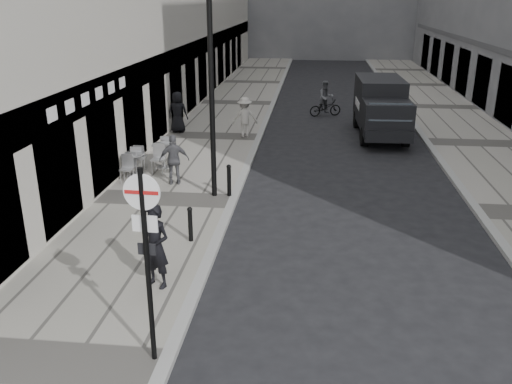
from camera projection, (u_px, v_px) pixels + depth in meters
sidewalk at (212, 137)px, 23.23m from camera, size 4.00×60.00×0.12m
far_sidewalk at (478, 144)px, 22.12m from camera, size 4.00×60.00×0.12m
walking_man at (156, 247)px, 10.97m from camera, size 0.77×0.65×1.78m
sign_post at (146, 242)px, 8.29m from camera, size 0.57×0.10×3.33m
lamppost at (211, 85)px, 15.20m from camera, size 0.27×0.27×5.94m
bollard_near at (229, 181)px, 16.14m from camera, size 0.12×0.12×0.91m
bollard_far at (190, 225)px, 13.18m from camera, size 0.11×0.11×0.83m
panel_van at (381, 105)px, 23.24m from camera, size 2.03×5.17×2.41m
cyclist at (325, 102)px, 27.27m from camera, size 1.74×1.12×1.77m
pedestrian_a at (174, 160)px, 17.04m from camera, size 1.01×0.60×1.60m
pedestrian_b at (245, 117)px, 22.78m from camera, size 1.20×0.87×1.68m
pedestrian_c at (178, 112)px, 23.52m from camera, size 0.90×0.62×1.78m
cafe_table_near at (163, 154)px, 18.79m from camera, size 0.77×1.73×0.99m
cafe_table_mid at (132, 163)px, 17.85m from camera, size 0.70×1.58×0.90m
cafe_table_far at (136, 161)px, 18.14m from camera, size 0.67×1.52×0.86m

